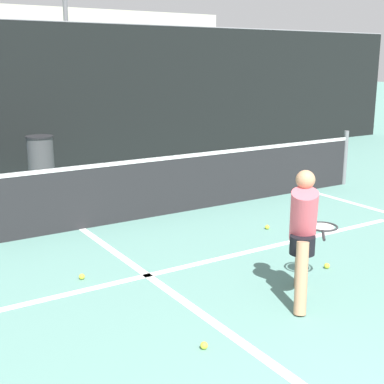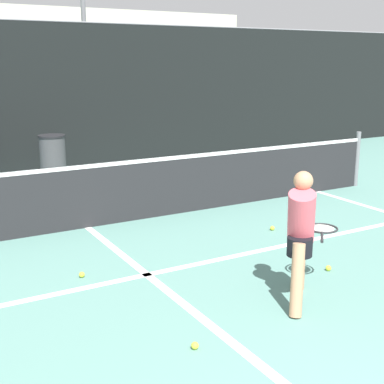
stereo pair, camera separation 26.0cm
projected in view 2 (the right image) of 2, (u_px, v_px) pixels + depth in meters
court_service_line at (147, 275)px, 6.17m from camera, size 8.25×0.10×0.01m
court_center_mark at (176, 297)px, 5.57m from camera, size 0.10×5.56×0.01m
net at (86, 194)px, 7.80m from camera, size 11.09×0.09×1.07m
fence_back at (12, 98)px, 11.45m from camera, size 24.00×0.06×3.25m
player_practicing at (301, 232)px, 5.38m from camera, size 1.09×0.82×1.35m
tennis_ball_scattered_1 at (195, 346)px, 4.57m from camera, size 0.07×0.07×0.07m
tennis_ball_scattered_2 at (328, 268)px, 6.28m from camera, size 0.07×0.07×0.07m
tennis_ball_scattered_4 at (272, 228)px, 7.78m from camera, size 0.07×0.07×0.07m
tennis_ball_scattered_7 at (82, 275)px, 6.09m from camera, size 0.07×0.07×0.07m
trash_bin at (53, 158)px, 10.93m from camera, size 0.55×0.55×0.94m
parked_car at (68, 122)px, 15.92m from camera, size 1.81×4.25×1.48m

